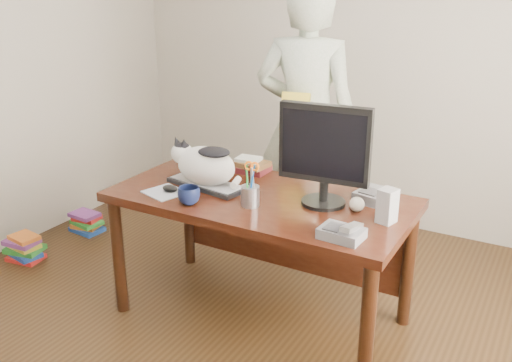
% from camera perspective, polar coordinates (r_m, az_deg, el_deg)
% --- Properties ---
extents(room, '(4.50, 4.50, 4.50)m').
position_cam_1_polar(room, '(2.39, -6.55, 7.30)').
color(room, black).
rests_on(room, ground).
extents(desk, '(1.60, 0.80, 0.75)m').
position_cam_1_polar(desk, '(3.18, 1.14, -3.50)').
color(desk, black).
rests_on(desk, ground).
extents(keyboard, '(0.49, 0.25, 0.03)m').
position_cam_1_polar(keyboard, '(3.19, -4.95, -0.30)').
color(keyboard, black).
rests_on(keyboard, desk).
extents(cat, '(0.46, 0.27, 0.26)m').
position_cam_1_polar(cat, '(3.16, -5.23, 1.76)').
color(cat, white).
rests_on(cat, keyboard).
extents(monitor, '(0.47, 0.25, 0.53)m').
position_cam_1_polar(monitor, '(2.85, 6.86, 3.11)').
color(monitor, black).
rests_on(monitor, desk).
extents(pen_cup, '(0.11, 0.11, 0.24)m').
position_cam_1_polar(pen_cup, '(2.90, -0.58, -1.25)').
color(pen_cup, gray).
rests_on(pen_cup, desk).
extents(mousepad, '(0.25, 0.24, 0.00)m').
position_cam_1_polar(mousepad, '(3.13, -9.08, -1.12)').
color(mousepad, '#B9BDC6').
rests_on(mousepad, desk).
extents(mouse, '(0.11, 0.08, 0.04)m').
position_cam_1_polar(mouse, '(3.13, -8.58, -0.74)').
color(mouse, black).
rests_on(mouse, mousepad).
extents(coffee_mug, '(0.15, 0.15, 0.09)m').
position_cam_1_polar(coffee_mug, '(2.95, -6.72, -1.44)').
color(coffee_mug, '#0E1638').
rests_on(coffee_mug, desk).
extents(phone, '(0.20, 0.17, 0.09)m').
position_cam_1_polar(phone, '(2.59, 8.64, -5.11)').
color(phone, slate).
rests_on(phone, desk).
extents(speaker, '(0.09, 0.10, 0.17)m').
position_cam_1_polar(speaker, '(2.78, 12.99, -2.44)').
color(speaker, '#959497').
rests_on(speaker, desk).
extents(baseball, '(0.08, 0.08, 0.08)m').
position_cam_1_polar(baseball, '(2.89, 10.05, -2.30)').
color(baseball, '#EFE6CF').
rests_on(baseball, desk).
extents(book_stack, '(0.23, 0.18, 0.08)m').
position_cam_1_polar(book_stack, '(3.42, -0.58, 1.55)').
color(book_stack, '#4C1418').
rests_on(book_stack, desk).
extents(calculator, '(0.18, 0.22, 0.06)m').
position_cam_1_polar(calculator, '(3.05, 11.63, -1.40)').
color(calculator, slate).
rests_on(calculator, desk).
extents(person, '(0.76, 0.58, 1.87)m').
position_cam_1_polar(person, '(3.79, 5.00, 5.72)').
color(person, white).
rests_on(person, ground).
extents(held_book, '(0.19, 0.14, 0.25)m').
position_cam_1_polar(held_book, '(3.62, 3.91, 6.91)').
color(held_book, gold).
rests_on(held_book, person).
extents(book_pile_a, '(0.27, 0.22, 0.18)m').
position_cam_1_polar(book_pile_a, '(4.26, -22.14, -6.24)').
color(book_pile_a, red).
rests_on(book_pile_a, ground).
extents(book_pile_b, '(0.26, 0.20, 0.15)m').
position_cam_1_polar(book_pile_b, '(4.57, -16.59, -3.99)').
color(book_pile_b, '#19419B').
rests_on(book_pile_b, ground).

